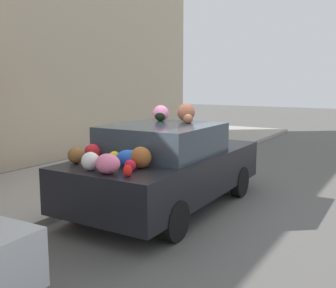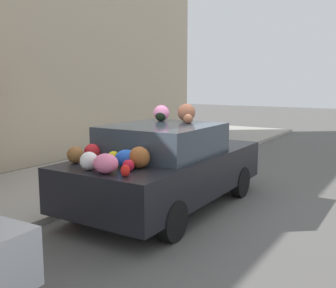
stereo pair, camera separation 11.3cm
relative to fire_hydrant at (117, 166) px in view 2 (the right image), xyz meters
The scene contains 4 objects.
ground_plane 1.75m from the fire_hydrant, 108.57° to the right, with size 60.00×60.00×0.00m, color #565451.
sidewalk_curb 1.29m from the fire_hydrant, 116.00° to the left, with size 24.00×3.20×0.11m.
fire_hydrant is the anchor object (origin of this frame).
art_car 1.74m from the fire_hydrant, 110.24° to the right, with size 4.07×1.93×1.79m.
Camera 2 is at (-5.62, -3.62, 2.17)m, focal length 42.00 mm.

